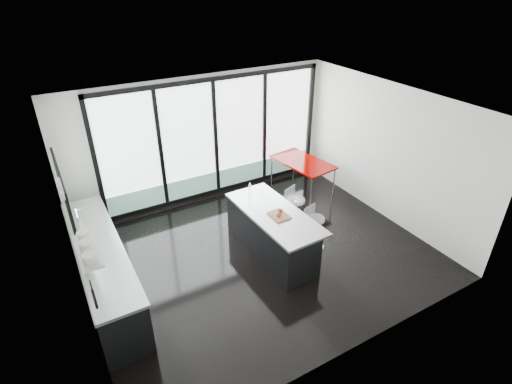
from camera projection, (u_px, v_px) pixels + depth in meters
floor at (259, 253)px, 7.49m from camera, size 6.00×5.00×0.00m
ceiling at (260, 108)px, 6.11m from camera, size 6.00×5.00×0.00m
wall_back at (214, 143)px, 8.84m from camera, size 6.00×0.09×2.80m
wall_front at (362, 274)px, 4.91m from camera, size 6.00×0.00×2.80m
wall_left at (69, 221)px, 5.64m from camera, size 0.26×5.00×2.80m
wall_right at (387, 153)px, 8.09m from camera, size 0.00×5.00×2.80m
counter_cabinets at (103, 269)px, 6.41m from camera, size 0.69×3.24×1.36m
island at (271, 233)px, 7.32m from camera, size 0.96×2.14×1.12m
bar_stool_near at (314, 232)px, 7.51m from camera, size 0.51×0.51×0.66m
bar_stool_far at (295, 214)px, 8.04m from camera, size 0.56×0.56×0.70m
red_table at (302, 176)px, 9.38m from camera, size 1.03×1.55×0.78m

